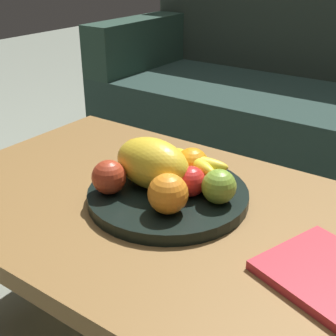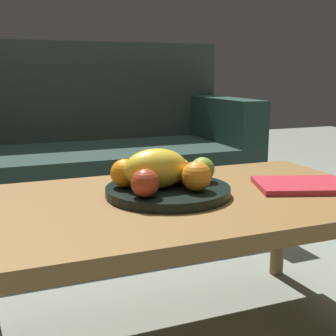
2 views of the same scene
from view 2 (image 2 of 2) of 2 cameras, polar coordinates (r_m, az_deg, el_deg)
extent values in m
cube|color=brown|center=(1.21, 2.04, -4.49)|extent=(1.09, 0.63, 0.04)
cylinder|color=brown|center=(1.74, 13.73, -6.95)|extent=(0.05, 0.05, 0.39)
cube|color=#21352F|center=(2.21, -11.81, -2.67)|extent=(1.70, 0.70, 0.40)
cube|color=#273129|center=(2.42, -13.45, 9.32)|extent=(1.70, 0.14, 0.50)
cube|color=#1C362D|center=(2.41, 6.55, 6.21)|extent=(0.14, 0.70, 0.22)
cylinder|color=black|center=(1.21, 0.00, -2.90)|extent=(0.33, 0.33, 0.03)
ellipsoid|color=yellow|center=(1.17, -1.54, -0.07)|extent=(0.17, 0.11, 0.10)
sphere|color=orange|center=(1.15, 3.60, -1.04)|extent=(0.08, 0.08, 0.08)
sphere|color=orange|center=(1.26, -0.56, 0.01)|extent=(0.07, 0.07, 0.07)
sphere|color=orange|center=(1.19, -5.48, -0.66)|extent=(0.08, 0.08, 0.08)
sphere|color=red|center=(1.22, 1.98, -0.62)|extent=(0.06, 0.06, 0.06)
sphere|color=#A8371F|center=(1.09, -2.90, -1.92)|extent=(0.07, 0.07, 0.07)
sphere|color=#7BA434|center=(1.25, 4.34, -0.18)|extent=(0.07, 0.07, 0.07)
ellipsoid|color=yellow|center=(1.28, -1.23, -0.72)|extent=(0.12, 0.14, 0.03)
ellipsoid|color=yellow|center=(1.28, -0.31, -0.66)|extent=(0.13, 0.13, 0.03)
ellipsoid|color=yellow|center=(1.26, 0.09, -0.84)|extent=(0.15, 0.06, 0.03)
ellipsoid|color=yellow|center=(1.26, -0.48, 0.36)|extent=(0.15, 0.08, 0.03)
ellipsoid|color=yellow|center=(1.26, -0.13, 0.35)|extent=(0.15, 0.08, 0.03)
cube|color=#BB2C37|center=(1.34, 16.41, -2.08)|extent=(0.30, 0.25, 0.02)
camera|label=1|loc=(1.01, 45.95, 17.13)|focal=48.74mm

